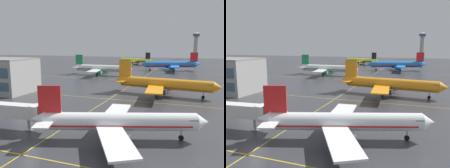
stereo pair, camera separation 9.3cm
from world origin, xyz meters
TOP-DOWN VIEW (x-y plane):
  - ground_plane at (0.00, 0.00)m, footprint 600.00×600.00m
  - airliner_front_gate at (12.95, 8.95)m, footprint 32.41×27.71m
  - airliner_second_row at (15.82, 51.29)m, footprint 38.03×32.60m
  - airliner_third_row at (-25.53, 94.54)m, footprint 38.00×32.85m
  - airliner_far_left_stand at (11.19, 132.51)m, footprint 39.74×33.96m
  - airliner_far_right_stand at (-24.83, 173.65)m, footprint 34.76×29.77m
  - taxiway_markings at (0.00, 59.69)m, footprint 137.38×180.95m
  - jet_bridge at (-9.05, 6.97)m, footprint 17.77×4.49m
  - control_tower at (27.50, 281.43)m, footprint 8.82×8.82m

SIDE VIEW (x-z plane):
  - ground_plane at x=0.00m, z-range 0.00..0.00m
  - taxiway_markings at x=0.00m, z-range 0.00..0.01m
  - airliner_front_gate at x=12.95m, z-range -1.64..8.69m
  - airliner_far_right_stand at x=-24.83m, z-range -1.77..9.38m
  - airliner_second_row at x=15.82m, z-range -1.87..9.94m
  - airliner_third_row at x=-25.53m, z-range -1.88..9.96m
  - jet_bridge at x=-9.05m, z-range 1.26..6.85m
  - airliner_far_left_stand at x=11.19m, z-range -2.00..10.63m
  - control_tower at x=27.50m, z-range 2.91..36.40m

